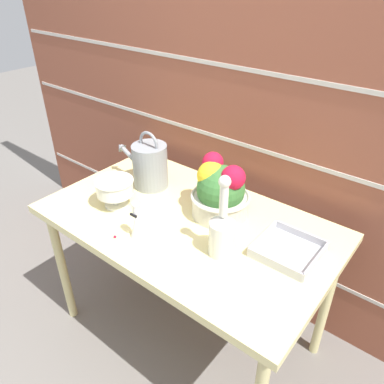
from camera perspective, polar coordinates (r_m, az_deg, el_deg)
ground_plane at (r=2.14m, az=-0.67°, el=-20.39°), size 12.00×12.00×0.00m
brick_wall at (r=1.83m, az=9.45°, el=12.53°), size 3.60×0.08×2.20m
patio_table at (r=1.66m, az=-0.81°, el=-6.08°), size 1.27×0.75×0.74m
watering_can at (r=1.82m, az=-6.48°, el=4.10°), size 0.31×0.17×0.29m
crystal_pedestal_bowl at (r=1.69m, az=-11.69°, el=0.57°), size 0.17×0.17×0.13m
flower_planter at (r=1.59m, az=4.28°, el=0.14°), size 0.26×0.26×0.27m
glass_decanter at (r=1.39m, az=4.62°, el=-5.82°), size 0.10×0.10×0.34m
figurine_vase at (r=1.50m, az=-8.37°, el=-4.61°), size 0.06×0.06×0.17m
wire_tray at (r=1.49m, az=14.41°, el=-8.66°), size 0.23×0.23×0.04m
fallen_petal at (r=1.55m, az=-11.66°, el=-6.70°), size 0.01×0.01×0.01m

